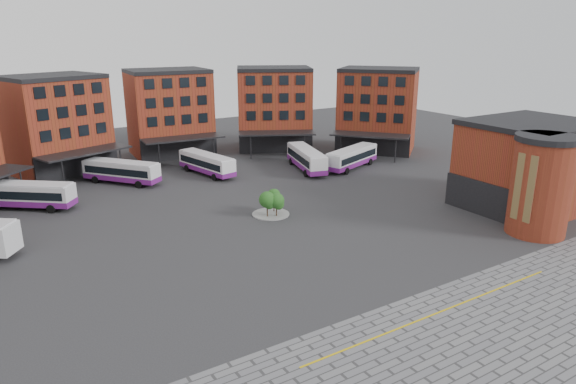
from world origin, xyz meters
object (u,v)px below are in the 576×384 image
bus_c (121,171)px  tree_island (272,201)px  bus_d (207,163)px  bus_f (352,157)px  blue_car (533,223)px  bus_b (27,195)px  bus_e (306,159)px

bus_c → tree_island: bearing=-102.4°
bus_d → bus_f: bus_f is taller
tree_island → bus_d: bearing=87.6°
bus_f → blue_car: 31.10m
bus_d → bus_f: bearing=-34.7°
bus_b → bus_f: bus_b is taller
bus_d → blue_car: 45.10m
bus_c → bus_e: (26.29, -7.84, 0.08)m
bus_e → blue_car: bus_e is taller
bus_d → bus_e: 15.31m
blue_car → bus_b: bearing=51.2°
bus_b → bus_d: bearing=-44.6°
bus_b → bus_f: (45.65, -5.72, -0.00)m
bus_f → blue_car: (0.23, -31.08, -1.08)m
bus_b → bus_c: (12.66, 5.01, -0.01)m
bus_b → blue_car: size_ratio=2.62×
tree_island → bus_c: 25.64m
bus_f → bus_b: bearing=-117.6°
tree_island → bus_e: bearing=45.3°
bus_b → blue_car: bus_b is taller
bus_c → bus_f: bearing=-56.5°
bus_f → blue_car: bus_f is taller
bus_d → bus_f: (20.84, -8.78, 0.05)m
bus_c → blue_car: 53.41m
tree_island → bus_b: bus_b is taller
bus_c → bus_e: 27.43m
bus_b → bus_e: bearing=-55.8°
tree_island → blue_car: bearing=-40.5°
tree_island → bus_c: bus_c is taller
tree_island → bus_d: bus_d is taller
tree_island → bus_d: (0.89, 21.08, -0.08)m
bus_f → bus_d: bearing=-133.3°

